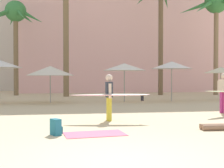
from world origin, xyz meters
name	(u,v)px	position (x,y,z in m)	size (l,w,h in m)	color
ground	(119,164)	(0.00, 0.00, 0.00)	(120.00, 120.00, 0.00)	beige
hotel_pink	(126,4)	(6.04, 28.62, 9.83)	(23.04, 10.60, 19.67)	beige
palm_tree_far_left	(216,8)	(11.67, 18.61, 7.30)	(5.83, 5.74, 8.79)	#896B4C
palm_tree_right	(16,18)	(-4.84, 20.44, 6.32)	(4.62, 4.38, 7.71)	brown
cafe_umbrella_0	(124,67)	(2.64, 12.73, 2.10)	(2.59, 2.59, 2.33)	gray
cafe_umbrella_3	(221,70)	(9.12, 13.16, 1.95)	(2.17, 2.17, 2.15)	gray
cafe_umbrella_4	(172,65)	(5.55, 12.53, 2.23)	(2.48, 2.48, 2.45)	gray
cafe_umbrella_5	(50,71)	(-1.73, 12.61, 1.86)	(2.75, 2.75, 2.14)	gray
beach_towel	(95,134)	(-0.15, 2.73, 0.01)	(1.57, 0.90, 0.01)	#EF6684
backpack	(56,127)	(-1.14, 2.76, 0.20)	(0.34, 0.35, 0.42)	#226A7F
person_near_right	(110,95)	(0.58, 4.97, 0.88)	(2.68, 0.96, 1.59)	gold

